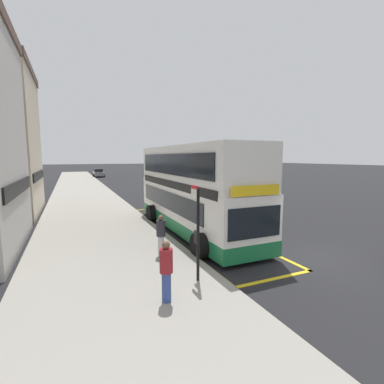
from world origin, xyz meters
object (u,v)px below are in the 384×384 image
object	(u,v)px
bus_stop_sign	(197,226)
parked_car_navy_ahead	(157,176)
double_decker_bus	(192,192)
pedestrian_waiting_near_sign	(166,269)
parked_car_grey_kerbside	(98,173)
pedestrian_further_back	(161,234)

from	to	relation	value
bus_stop_sign	parked_car_navy_ahead	xyz separation A→B (m)	(9.66, 36.39, -1.00)
double_decker_bus	pedestrian_waiting_near_sign	size ratio (longest dim) A/B	6.61
bus_stop_sign	parked_car_navy_ahead	size ratio (longest dim) A/B	0.68
bus_stop_sign	parked_car_grey_kerbside	world-z (taller)	bus_stop_sign
parked_car_navy_ahead	parked_car_grey_kerbside	bearing A→B (deg)	-56.83
bus_stop_sign	pedestrian_waiting_near_sign	distance (m)	1.72
double_decker_bus	parked_car_navy_ahead	xyz separation A→B (m)	(7.30, 30.74, -1.26)
pedestrian_waiting_near_sign	parked_car_navy_ahead	bearing A→B (deg)	73.66
bus_stop_sign	parked_car_grey_kerbside	distance (m)	49.78
double_decker_bus	parked_car_grey_kerbside	world-z (taller)	double_decker_bus
parked_car_navy_ahead	pedestrian_waiting_near_sign	world-z (taller)	pedestrian_waiting_near_sign
parked_car_grey_kerbside	pedestrian_waiting_near_sign	size ratio (longest dim) A/B	2.61
double_decker_bus	parked_car_grey_kerbside	bearing A→B (deg)	90.77
bus_stop_sign	pedestrian_waiting_near_sign	xyz separation A→B (m)	(-1.27, -0.87, -0.79)
pedestrian_further_back	parked_car_grey_kerbside	bearing A→B (deg)	87.43
double_decker_bus	bus_stop_sign	distance (m)	6.13
parked_car_navy_ahead	pedestrian_waiting_near_sign	size ratio (longest dim) A/B	2.61
parked_car_grey_kerbside	pedestrian_further_back	size ratio (longest dim) A/B	2.71
double_decker_bus	pedestrian_waiting_near_sign	world-z (taller)	double_decker_bus
parked_car_grey_kerbside	pedestrian_waiting_near_sign	distance (m)	50.70
bus_stop_sign	pedestrian_further_back	distance (m)	2.60
double_decker_bus	parked_car_navy_ahead	distance (m)	31.62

